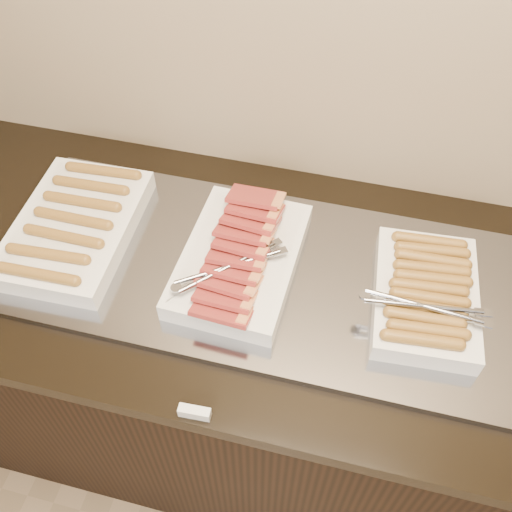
{
  "coord_description": "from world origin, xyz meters",
  "views": [
    {
      "loc": [
        0.21,
        1.36,
        1.96
      ],
      "look_at": [
        0.02,
        2.13,
        0.97
      ],
      "focal_mm": 40.0,
      "sensor_mm": 36.0,
      "label": 1
    }
  ],
  "objects_px": {
    "dish_left": "(75,226)",
    "warming_tray": "(261,273)",
    "dish_right": "(426,295)",
    "dish_center": "(240,258)",
    "counter": "(250,365)"
  },
  "relations": [
    {
      "from": "warming_tray",
      "to": "dish_center",
      "type": "xyz_separation_m",
      "value": [
        -0.05,
        -0.0,
        0.04
      ]
    },
    {
      "from": "warming_tray",
      "to": "dish_left",
      "type": "xyz_separation_m",
      "value": [
        -0.45,
        0.0,
        0.04
      ]
    },
    {
      "from": "warming_tray",
      "to": "dish_right",
      "type": "xyz_separation_m",
      "value": [
        0.37,
        -0.0,
        0.05
      ]
    },
    {
      "from": "dish_right",
      "to": "dish_center",
      "type": "bearing_deg",
      "value": 176.13
    },
    {
      "from": "dish_right",
      "to": "warming_tray",
      "type": "bearing_deg",
      "value": 175.55
    },
    {
      "from": "dish_left",
      "to": "dish_center",
      "type": "height_order",
      "value": "dish_center"
    },
    {
      "from": "dish_left",
      "to": "dish_right",
      "type": "bearing_deg",
      "value": -1.93
    },
    {
      "from": "warming_tray",
      "to": "dish_left",
      "type": "relative_size",
      "value": 2.98
    },
    {
      "from": "dish_left",
      "to": "warming_tray",
      "type": "bearing_deg",
      "value": -1.62
    },
    {
      "from": "warming_tray",
      "to": "dish_left",
      "type": "distance_m",
      "value": 0.46
    },
    {
      "from": "warming_tray",
      "to": "dish_right",
      "type": "bearing_deg",
      "value": -0.69
    },
    {
      "from": "counter",
      "to": "warming_tray",
      "type": "xyz_separation_m",
      "value": [
        0.03,
        0.0,
        0.46
      ]
    },
    {
      "from": "counter",
      "to": "warming_tray",
      "type": "relative_size",
      "value": 1.72
    },
    {
      "from": "dish_center",
      "to": "dish_right",
      "type": "bearing_deg",
      "value": 2.0
    },
    {
      "from": "dish_center",
      "to": "dish_right",
      "type": "height_order",
      "value": "dish_center"
    }
  ]
}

